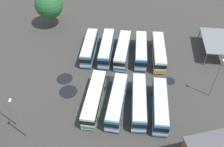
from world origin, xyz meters
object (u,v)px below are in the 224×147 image
Objects in this scene: bus_row0_slot2 at (117,101)px; maintenance_shelter at (216,41)px; bus_row0_slot0 at (160,105)px; lamp_post_near_entrance at (18,118)px; bus_row1_slot1 at (141,50)px; bus_row1_slot3 at (107,48)px; lamp_post_far_corner at (216,77)px; bus_row0_slot3 at (94,98)px; bus_row1_slot4 at (89,47)px; lamp_post_mid_lot at (7,106)px; bus_row1_slot2 at (123,50)px; bus_row0_slot1 at (139,101)px; bus_row1_slot0 at (158,52)px; tree_northeast at (49,5)px.

bus_row0_slot2 is 27.53m from maintenance_shelter.
bus_row0_slot0 is 7.60m from bus_row0_slot2.
bus_row1_slot1 is at bearing -48.44° from lamp_post_near_entrance.
bus_row1_slot3 is at bearing 88.12° from maintenance_shelter.
bus_row0_slot0 is at bearing -153.02° from bus_row1_slot3.
lamp_post_far_corner is at bearing 157.67° from maintenance_shelter.
bus_row0_slot3 and bus_row1_slot4 have the same top height.
lamp_post_mid_lot is at bearing 104.97° from bus_row0_slot3.
bus_row1_slot3 is 24.46m from maintenance_shelter.
bus_row1_slot1 is 0.95× the size of bus_row1_slot3.
bus_row0_slot0 is 21.40m from bus_row1_slot4.
bus_row1_slot2 is 1.19× the size of lamp_post_mid_lot.
bus_row0_slot0 is 16.81m from bus_row1_slot2.
bus_row0_slot3 is at bearing 141.79° from bus_row1_slot1.
bus_row0_slot1 is at bearing -83.51° from lamp_post_mid_lot.
bus_row1_slot2 is 20.39m from lamp_post_far_corner.
bus_row0_slot3 is 30.61m from maintenance_shelter.
bus_row1_slot0 is 1.22× the size of tree_northeast.
lamp_post_near_entrance is (-4.88, 19.33, 3.32)m from bus_row0_slot1.
maintenance_shelter is (14.94, -19.34, 1.44)m from bus_row0_slot1.
maintenance_shelter reaches higher than bus_row1_slot4.
lamp_post_far_corner is (1.76, -17.95, 3.09)m from bus_row0_slot2.
bus_row0_slot3 is at bearing 168.77° from bus_row1_slot3.
lamp_post_near_entrance reaches higher than bus_row0_slot3.
maintenance_shelter is at bearing -57.77° from bus_row0_slot2.
maintenance_shelter reaches higher than bus_row1_slot3.
bus_row1_slot0 is 3.93m from bus_row1_slot1.
bus_row1_slot1 is 29.61m from lamp_post_mid_lot.
bus_row1_slot1 is 1.17× the size of tree_northeast.
bus_row0_slot1 is 14.52m from lamp_post_far_corner.
bus_row0_slot0 is at bearing 135.59° from maintenance_shelter.
bus_row0_slot3 is at bearing 92.25° from lamp_post_far_corner.
lamp_post_mid_lot reaches higher than bus_row0_slot0.
tree_northeast is (13.87, 17.35, 4.19)m from bus_row1_slot2.
maintenance_shelter is 40.71m from tree_northeast.
bus_row0_slot0 is 22.61m from maintenance_shelter.
tree_northeast reaches higher than bus_row0_slot2.
bus_row1_slot1 is (0.75, 3.85, -0.00)m from bus_row1_slot0.
bus_row0_slot1 is 24.48m from maintenance_shelter.
bus_row0_slot2 is at bearing 85.84° from bus_row0_slot1.
lamp_post_mid_lot is (-3.63, 13.57, 3.43)m from bus_row0_slot3.
bus_row1_slot1 is 4.05m from bus_row1_slot2.
bus_row0_slot1 is 1.20× the size of lamp_post_mid_lot.
bus_row1_slot0 and bus_row1_slot1 have the same top height.
lamp_post_far_corner reaches higher than bus_row0_slot0.
tree_northeast is at bearing 70.17° from maintenance_shelter.
bus_row0_slot2 is 16.60m from lamp_post_near_entrance.
bus_row1_slot2 is 26.67m from lamp_post_mid_lot.
bus_row1_slot4 is 22.78m from lamp_post_mid_lot.
maintenance_shelter is 1.13× the size of lamp_post_mid_lot.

